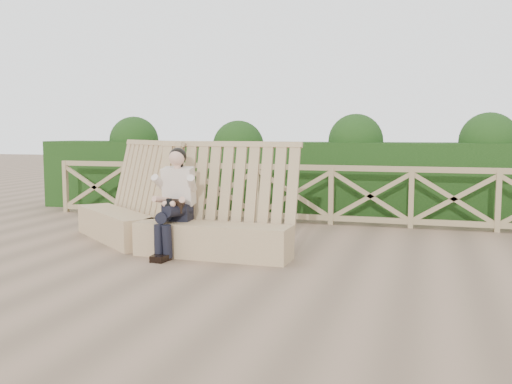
# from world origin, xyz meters

# --- Properties ---
(ground) EXTENTS (60.00, 60.00, 0.00)m
(ground) POSITION_xyz_m (0.00, 0.00, 0.00)
(ground) COLOR brown
(ground) RESTS_ON ground
(bench) EXTENTS (4.02, 2.06, 1.60)m
(bench) POSITION_xyz_m (-1.29, 0.68, 0.40)
(bench) COLOR #9C8359
(bench) RESTS_ON ground
(woman) EXTENTS (0.45, 0.93, 1.49)m
(woman) POSITION_xyz_m (-0.93, 0.29, 0.79)
(woman) COLOR black
(woman) RESTS_ON ground
(guardrail) EXTENTS (10.10, 0.09, 1.10)m
(guardrail) POSITION_xyz_m (0.00, 3.50, 0.55)
(guardrail) COLOR #968257
(guardrail) RESTS_ON ground
(hedge) EXTENTS (12.00, 1.20, 1.50)m
(hedge) POSITION_xyz_m (0.00, 4.70, 0.75)
(hedge) COLOR black
(hedge) RESTS_ON ground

